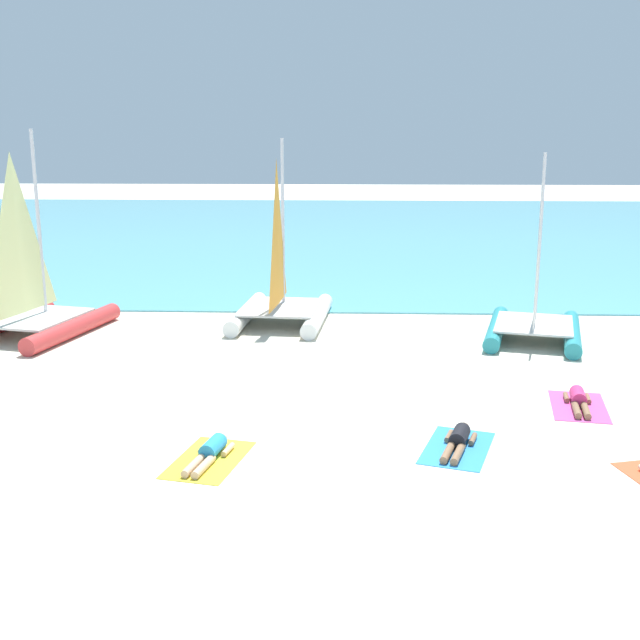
{
  "coord_description": "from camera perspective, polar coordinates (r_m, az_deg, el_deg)",
  "views": [
    {
      "loc": [
        0.7,
        -13.56,
        5.61
      ],
      "look_at": [
        0.0,
        4.81,
        1.2
      ],
      "focal_mm": 44.86,
      "sensor_mm": 36.0,
      "label": 1
    }
  ],
  "objects": [
    {
      "name": "ground_plane",
      "position": [
        24.23,
        0.47,
        0.1
      ],
      "size": [
        120.0,
        120.0,
        0.0
      ],
      "primitive_type": "plane",
      "color": "beige"
    },
    {
      "name": "ocean_water",
      "position": [
        44.6,
        1.28,
        6.29
      ],
      "size": [
        120.0,
        40.0,
        0.05
      ],
      "primitive_type": "cube",
      "color": "#5BB2C1",
      "rests_on": "ground"
    },
    {
      "name": "sailboat_teal",
      "position": [
        22.38,
        15.07,
        0.47
      ],
      "size": [
        3.3,
        4.31,
        5.0
      ],
      "rotation": [
        0.0,
        0.0,
        -0.24
      ],
      "color": "teal",
      "rests_on": "ground"
    },
    {
      "name": "sailboat_white",
      "position": [
        23.52,
        -2.82,
        1.67
      ],
      "size": [
        2.95,
        4.3,
        5.35
      ],
      "rotation": [
        0.0,
        0.0,
        -0.08
      ],
      "color": "white",
      "rests_on": "ground"
    },
    {
      "name": "sailboat_red",
      "position": [
        23.51,
        -19.76,
        0.97
      ],
      "size": [
        3.66,
        4.81,
        5.61
      ],
      "rotation": [
        0.0,
        0.0,
        -0.23
      ],
      "color": "#CC3838",
      "rests_on": "ground"
    },
    {
      "name": "towel_leftmost",
      "position": [
        14.23,
        -7.93,
        -9.84
      ],
      "size": [
        1.48,
        2.09,
        0.01
      ],
      "primitive_type": "cube",
      "rotation": [
        0.0,
        0.0,
        -0.21
      ],
      "color": "yellow",
      "rests_on": "ground"
    },
    {
      "name": "sunbather_leftmost",
      "position": [
        14.24,
        -7.84,
        -9.27
      ],
      "size": [
        0.72,
        1.56,
        0.3
      ],
      "rotation": [
        0.0,
        0.0,
        -0.21
      ],
      "color": "#268CCC",
      "rests_on": "towel_leftmost"
    },
    {
      "name": "towel_center_left",
      "position": [
        14.79,
        9.77,
        -8.98
      ],
      "size": [
        1.62,
        2.14,
        0.01
      ],
      "primitive_type": "cube",
      "rotation": [
        0.0,
        0.0,
        -0.31
      ],
      "color": "#338CD8",
      "rests_on": "ground"
    },
    {
      "name": "sunbather_center_left",
      "position": [
        14.8,
        9.83,
        -8.44
      ],
      "size": [
        0.84,
        1.54,
        0.3
      ],
      "rotation": [
        0.0,
        0.0,
        -0.31
      ],
      "color": "black",
      "rests_on": "towel_center_left"
    },
    {
      "name": "towel_center_right",
      "position": [
        17.49,
        17.96,
        -5.88
      ],
      "size": [
        1.4,
        2.06,
        0.01
      ],
      "primitive_type": "cube",
      "rotation": [
        0.0,
        0.0,
        -0.17
      ],
      "color": "#D84C99",
      "rests_on": "ground"
    },
    {
      "name": "sunbather_center_right",
      "position": [
        17.51,
        17.97,
        -5.42
      ],
      "size": [
        0.66,
        1.57,
        0.3
      ],
      "rotation": [
        0.0,
        0.0,
        -0.17
      ],
      "color": "#D83372",
      "rests_on": "towel_center_right"
    }
  ]
}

